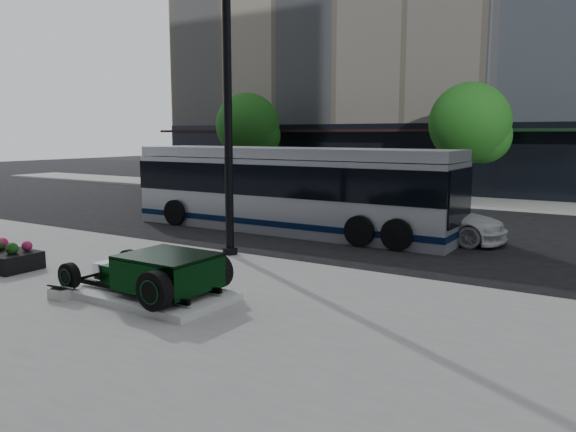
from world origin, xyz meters
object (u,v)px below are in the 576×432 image
Objects in this scene: hot_rod at (160,272)px; white_sedan at (430,218)px; transit_bus at (289,189)px; lamppost at (228,126)px.

hot_rod is 10.13m from white_sedan.
hot_rod is 9.31m from transit_bus.
lamppost is (-1.54, 4.17, 2.90)m from hot_rod.
white_sedan is at bearing 56.97° from lamppost.
lamppost is 7.43m from white_sedan.
lamppost is 0.62× the size of transit_bus.
transit_bus is 2.53× the size of white_sedan.
hot_rod is 0.27× the size of transit_bus.
transit_bus reaches higher than white_sedan.
transit_bus is (-1.07, 4.73, -2.12)m from lamppost.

